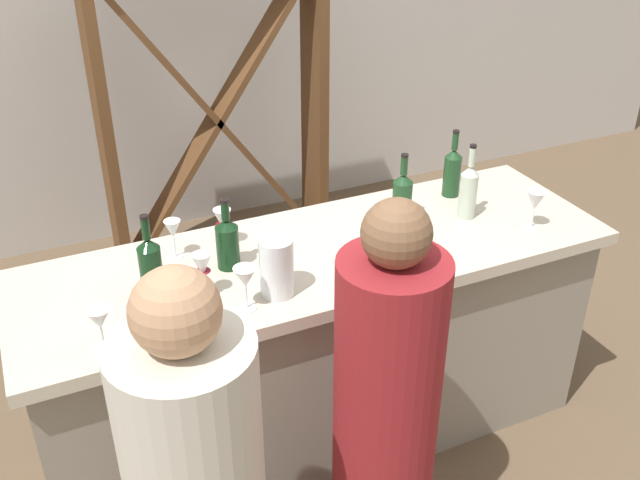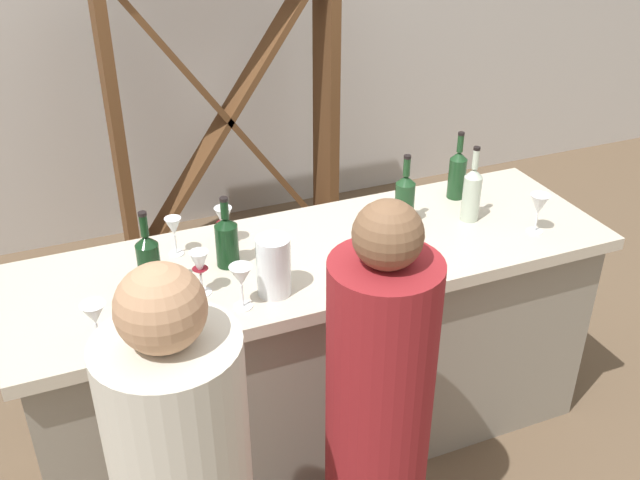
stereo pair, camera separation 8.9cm
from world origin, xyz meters
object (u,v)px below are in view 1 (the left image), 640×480
object	(u,v)px
wine_glass_near_left	(99,320)
person_left_guest	(385,421)
wine_bottle_leftmost_dark_green	(151,265)
wine_bottle_second_right_clear_pale	(468,190)
wine_rack	(216,119)
wine_bottle_second_left_dark_green	(227,242)
wine_glass_near_center	(245,279)
wine_bottle_center_olive_green	(402,197)
wine_glass_far_right	(223,222)
wine_glass_near_right	(535,202)
wine_glass_far_left	(202,268)
wine_glass_far_center	(173,231)
wine_bottle_rightmost_olive_green	(452,171)
water_pitcher	(277,267)

from	to	relation	value
wine_glass_near_left	person_left_guest	world-z (taller)	person_left_guest
wine_bottle_leftmost_dark_green	wine_bottle_second_right_clear_pale	size ratio (longest dim) A/B	0.96
wine_bottle_second_right_clear_pale	wine_rack	bearing A→B (deg)	108.65
wine_bottle_second_right_clear_pale	wine_glass_near_left	distance (m)	1.53
wine_rack	wine_glass_near_left	world-z (taller)	wine_rack
wine_bottle_second_left_dark_green	wine_glass_near_center	bearing A→B (deg)	-96.20
wine_bottle_second_left_dark_green	wine_bottle_second_right_clear_pale	bearing A→B (deg)	-2.00
wine_bottle_center_olive_green	person_left_guest	bearing A→B (deg)	-122.34
wine_bottle_second_left_dark_green	wine_glass_far_right	xyz separation A→B (m)	(0.03, 0.16, -0.00)
wine_rack	wine_bottle_second_right_clear_pale	size ratio (longest dim) A/B	5.56
wine_glass_near_right	wine_glass_far_left	bearing A→B (deg)	176.56
wine_glass_far_center	wine_glass_near_right	bearing A→B (deg)	-15.29
wine_bottle_center_olive_green	wine_bottle_second_right_clear_pale	size ratio (longest dim) A/B	0.93
person_left_guest	wine_bottle_second_left_dark_green	bearing A→B (deg)	35.53
wine_rack	wine_bottle_leftmost_dark_green	distance (m)	1.83
wine_bottle_leftmost_dark_green	wine_glass_near_left	bearing A→B (deg)	-131.58
wine_bottle_rightmost_olive_green	wine_glass_near_left	size ratio (longest dim) A/B	1.99
wine_rack	wine_bottle_second_right_clear_pale	world-z (taller)	wine_rack
wine_glass_near_left	wine_glass_near_center	size ratio (longest dim) A/B	0.94
wine_glass_near_left	wine_bottle_center_olive_green	bearing A→B (deg)	15.20
wine_bottle_leftmost_dark_green	wine_bottle_center_olive_green	bearing A→B (deg)	5.53
wine_bottle_rightmost_olive_green	wine_glass_near_left	world-z (taller)	wine_bottle_rightmost_olive_green
wine_glass_near_left	wine_glass_far_center	size ratio (longest dim) A/B	0.97
wine_glass_far_left	water_pitcher	distance (m)	0.25
wine_glass_far_center	wine_glass_near_center	bearing A→B (deg)	-72.94
wine_glass_near_left	water_pitcher	world-z (taller)	water_pitcher
wine_rack	wine_glass_near_right	bearing A→B (deg)	-68.05
wine_bottle_leftmost_dark_green	wine_glass_far_left	world-z (taller)	wine_bottle_leftmost_dark_green
wine_rack	wine_glass_far_left	world-z (taller)	wine_rack
wine_bottle_second_right_clear_pale	wine_glass_far_left	world-z (taller)	wine_bottle_second_right_clear_pale
wine_bottle_center_olive_green	wine_glass_far_center	world-z (taller)	wine_bottle_center_olive_green
wine_bottle_second_right_clear_pale	wine_glass_far_center	size ratio (longest dim) A/B	2.07
wine_glass_near_left	wine_rack	bearing A→B (deg)	63.54
wine_glass_near_center	wine_glass_near_right	bearing A→B (deg)	2.55
wine_bottle_second_right_clear_pale	wine_glass_near_right	world-z (taller)	wine_bottle_second_right_clear_pale
wine_rack	wine_glass_far_left	size ratio (longest dim) A/B	10.74
wine_bottle_leftmost_dark_green	wine_bottle_second_right_clear_pale	xyz separation A→B (m)	(1.29, 0.03, 0.01)
wine_glass_near_center	wine_glass_far_right	distance (m)	0.44
water_pitcher	person_left_guest	size ratio (longest dim) A/B	0.15
wine_bottle_center_olive_green	water_pitcher	world-z (taller)	wine_bottle_center_olive_green
wine_glass_near_right	wine_bottle_second_right_clear_pale	bearing A→B (deg)	134.27
wine_bottle_second_left_dark_green	wine_bottle_second_right_clear_pale	distance (m)	1.00
wine_glass_far_right	wine_glass_far_center	bearing A→B (deg)	-176.41
wine_glass_near_center	wine_glass_far_left	size ratio (longest dim) A/B	0.97
wine_bottle_leftmost_dark_green	wine_glass_far_center	size ratio (longest dim) A/B	1.98
wine_rack	wine_bottle_leftmost_dark_green	world-z (taller)	wine_rack
wine_rack	wine_glass_near_right	distance (m)	1.98
wine_bottle_second_left_dark_green	wine_glass_near_left	distance (m)	0.58
wine_glass_far_left	water_pitcher	size ratio (longest dim) A/B	0.77
water_pitcher	wine_bottle_center_olive_green	bearing A→B (deg)	23.11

